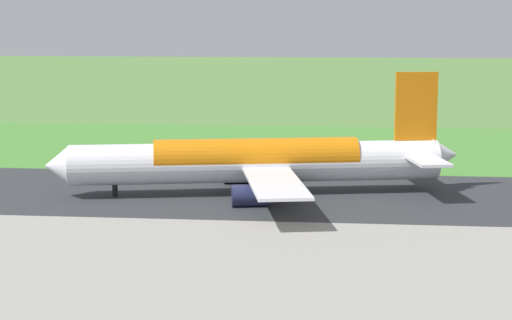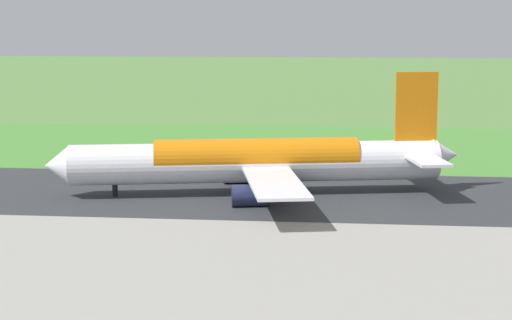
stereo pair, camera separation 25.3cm
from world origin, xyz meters
name	(u,v)px [view 2 (the right image)]	position (x,y,z in m)	size (l,w,h in m)	color
ground_plane	(287,195)	(0.00, 0.00, 0.00)	(800.00, 800.00, 0.00)	#547F3D
runway_asphalt	(287,194)	(0.00, 0.00, 0.03)	(600.00, 30.98, 0.06)	#2D3033
apron_concrete	(246,313)	(0.00, 46.08, 0.03)	(440.00, 110.00, 0.05)	gray
grass_verge_foreground	(300,156)	(0.00, -31.78, 0.02)	(600.00, 80.00, 0.04)	#478534
airliner_main	(259,161)	(3.72, -0.08, 4.35)	(53.78, 44.30, 15.88)	white
no_stopping_sign	(420,147)	(-19.79, -33.57, 1.67)	(0.60, 0.10, 2.83)	slate
traffic_cone_orange	(391,159)	(-14.76, -28.66, 0.28)	(0.40, 0.40, 0.55)	orange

